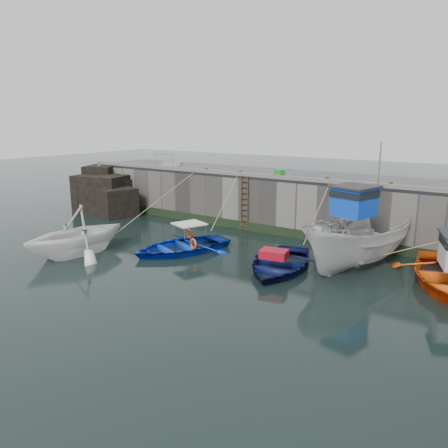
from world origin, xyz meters
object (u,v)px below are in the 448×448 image
Objects in this scene: bollard_a at (206,170)px; bollard_c at (282,176)px; boat_near_blue at (181,251)px; fish_crate at (280,172)px; ladder at (244,203)px; boat_near_white at (77,254)px; bollard_d at (327,180)px; boat_near_navy at (279,269)px; boat_far_white at (358,241)px; bollard_e at (391,185)px; bollard_b at (240,173)px.

bollard_a is 1.00× the size of bollard_c.
boat_near_blue is 8.32m from fish_crate.
boat_near_white is (-4.18, -8.57, -1.59)m from ladder.
bollard_c is (2.20, 0.34, 1.71)m from ladder.
bollard_d is at bearing 51.78° from boat_near_white.
boat_near_navy is 0.67× the size of boat_far_white.
boat_near_blue is 10.62m from bollard_e.
fish_crate reaches higher than bollard_c.
boat_far_white reaches higher than ladder.
bollard_e is at bearing 0.00° from bollard_a.
boat_near_white is 15.45m from bollard_e.
boat_near_navy is at bearing -63.15° from bollard_c.
boat_near_navy is (5.22, 0.38, 0.00)m from boat_near_blue.
ladder reaches higher than boat_near_navy.
bollard_c and bollard_d have the same top height.
bollard_e is (0.44, 3.03, 2.16)m from boat_far_white.
fish_crate is 2.18× the size of bollard_d.
bollard_e is at bearing 96.51° from boat_far_white.
boat_near_navy is at bearing -88.96° from bollard_d.
bollard_c is at bearing -36.01° from fish_crate.
fish_crate reaches higher than boat_near_blue.
boat_near_navy is 6.82m from bollard_c.
fish_crate reaches higher than ladder.
boat_near_blue is at bearing 46.66° from boat_near_white.
boat_far_white reaches higher than bollard_b.
ladder is at bearing -171.33° from bollard_c.
boat_far_white reaches higher than boat_near_blue.
bollard_b is 1.00× the size of bollard_c.
bollard_a is at bearing 89.46° from boat_near_white.
boat_near_blue is 17.91× the size of bollard_a.
bollard_c is at bearing 8.67° from ladder.
bollard_c is 2.60m from bollard_d.
boat_near_blue is (3.86, 3.20, 0.00)m from boat_near_white.
fish_crate reaches higher than bollard_b.
ladder is at bearing 123.48° from boat_near_navy.
bollard_b is at bearing 180.00° from bollard_e.
bollard_a is (-2.68, 5.71, 3.30)m from boat_near_blue.
boat_near_navy is (4.90, -4.99, -1.59)m from ladder.
bollard_a is at bearing 173.62° from ladder.
boat_near_navy is at bearing 24.66° from boat_near_blue.
boat_near_blue is (-0.32, -5.37, -1.59)m from ladder.
bollard_a is at bearing 180.00° from bollard_e.
boat_near_navy is at bearing -44.63° from bollard_b.
bollard_a is 1.00× the size of bollard_b.
boat_far_white reaches higher than bollard_a.
bollard_b is at bearing 124.40° from boat_near_navy.
boat_near_blue is 8.23× the size of fish_crate.
ladder is 3.47m from bollard_a.
boat_near_white is 11.44m from bollard_c.
bollard_a reaches higher than boat_near_blue.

